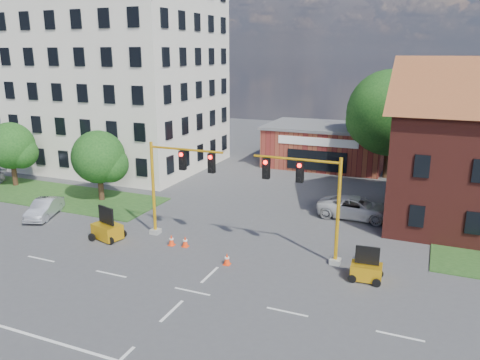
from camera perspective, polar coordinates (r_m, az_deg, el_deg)
The scene contains 18 objects.
ground at distance 24.37m, azimuth -5.85°, elevation -13.37°, with size 120.00×120.00×0.00m, color #47474A.
grass_verge_nw at distance 43.41m, azimuth -23.08°, elevation -1.50°, with size 22.00×6.00×0.08m, color #20481B.
lane_markings at distance 22.15m, azimuth -9.70°, elevation -16.68°, with size 60.00×36.00×0.01m, color white, non-canonical shape.
office_block at distance 50.76m, azimuth -14.55°, elevation 13.28°, with size 18.40×15.40×20.60m.
brick_shop at distance 50.68m, azimuth 10.44°, elevation 4.22°, with size 12.40×8.40×4.30m.
tree_large at distance 46.25m, azimuth 18.31°, elevation 7.44°, with size 8.43×8.03×10.24m.
tree_nw_front at distance 38.86m, azimuth -16.54°, elevation 2.48°, with size 4.43×4.22×5.74m.
tree_nw_rear at distance 46.08m, azimuth -25.90°, elevation 3.58°, with size 4.34×4.14×5.77m.
signal_mast_west at distance 29.80m, azimuth -7.95°, elevation 0.09°, with size 5.30×0.60×6.20m.
signal_mast_east at distance 26.57m, azimuth 8.48°, elevation -1.81°, with size 5.30×0.60×6.20m.
trailer_west at distance 31.39m, azimuth -15.88°, elevation -5.84°, with size 2.13×1.72×2.11m.
trailer_east at distance 25.96m, azimuth 15.14°, elevation -10.56°, with size 1.67×1.18×1.82m.
cone_a at distance 29.72m, azimuth -8.36°, elevation -7.27°, with size 0.40×0.40×0.70m.
cone_b at distance 29.39m, azimuth -6.69°, elevation -7.47°, with size 0.40×0.40×0.70m.
cone_c at distance 26.88m, azimuth -1.60°, elevation -9.61°, with size 0.40×0.40×0.70m.
cone_d at distance 28.38m, azimuth 14.48°, elevation -8.73°, with size 0.40×0.40×0.70m.
pickup_white at distance 35.00m, azimuth 14.01°, elevation -3.31°, with size 2.56×5.56×1.54m, color silver.
sedan_silver_front at distance 37.06m, azimuth -22.74°, elevation -3.20°, with size 1.41×4.05×1.33m, color #B6B8BE.
Camera 1 is at (10.44, -18.69, 11.64)m, focal length 35.00 mm.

